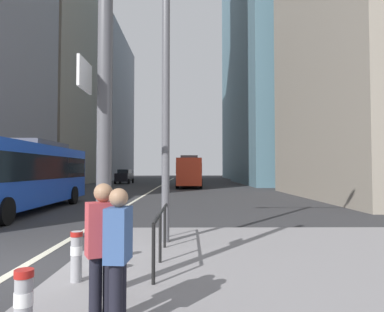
{
  "coord_description": "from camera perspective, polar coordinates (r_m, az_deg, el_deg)",
  "views": [
    {
      "loc": [
        3.36,
        -6.82,
        1.98
      ],
      "look_at": [
        3.68,
        25.11,
        3.21
      ],
      "focal_mm": 32.06,
      "sensor_mm": 36.0,
      "label": 1
    }
  ],
  "objects": [
    {
      "name": "bollard_right",
      "position": [
        6.12,
        -18.68,
        -15.12
      ],
      "size": [
        0.2,
        0.2,
        0.81
      ],
      "color": "#99999E",
      "rests_on": "median_island"
    },
    {
      "name": "city_bus_blue_oncoming",
      "position": [
        17.65,
        -26.48,
        -2.44
      ],
      "size": [
        2.82,
        11.65,
        3.4
      ],
      "color": "blue",
      "rests_on": "ground"
    },
    {
      "name": "car_receding_near",
      "position": [
        50.92,
        0.21,
        -3.32
      ],
      "size": [
        2.11,
        4.23,
        1.94
      ],
      "color": "#B2A899",
      "rests_on": "ground"
    },
    {
      "name": "lane_centre_line",
      "position": [
        37.02,
        -5.8,
        -5.25
      ],
      "size": [
        0.2,
        80.0,
        0.01
      ],
      "primitive_type": "cube",
      "color": "beige",
      "rests_on": "ground"
    },
    {
      "name": "ground_plane",
      "position": [
        27.1,
        -7.74,
        -6.37
      ],
      "size": [
        160.0,
        160.0,
        0.0
      ],
      "primitive_type": "plane",
      "color": "#303033"
    },
    {
      "name": "office_tower_left_far",
      "position": [
        74.15,
        -15.84,
        7.68
      ],
      "size": [
        12.43,
        23.3,
        29.2
      ],
      "primitive_type": "cube",
      "color": "gray",
      "rests_on": "ground"
    },
    {
      "name": "office_tower_right_far",
      "position": [
        76.37,
        10.06,
        14.34
      ],
      "size": [
        11.05,
        20.13,
        47.35
      ],
      "primitive_type": "cube",
      "color": "slate",
      "rests_on": "ground"
    },
    {
      "name": "bollard_back",
      "position": [
        7.12,
        -15.51,
        -13.43
      ],
      "size": [
        0.2,
        0.2,
        0.78
      ],
      "color": "#99999E",
      "rests_on": "median_island"
    },
    {
      "name": "office_tower_left_mid",
      "position": [
        52.9,
        -23.51,
        20.24
      ],
      "size": [
        11.45,
        17.52,
        44.03
      ],
      "primitive_type": "cube",
      "color": "gray",
      "rests_on": "ground"
    },
    {
      "name": "car_receding_far",
      "position": [
        65.67,
        0.02,
        -3.06
      ],
      "size": [
        2.09,
        4.39,
        1.94
      ],
      "color": "gold",
      "rests_on": "ground"
    },
    {
      "name": "car_oncoming_mid",
      "position": [
        48.16,
        -11.18,
        -3.34
      ],
      "size": [
        2.11,
        4.46,
        1.94
      ],
      "color": "black",
      "rests_on": "ground"
    },
    {
      "name": "pedestrian_railing",
      "position": [
        7.55,
        -4.91,
        -10.72
      ],
      "size": [
        0.06,
        3.9,
        0.98
      ],
      "color": "black",
      "rests_on": "median_island"
    },
    {
      "name": "street_lamp_post",
      "position": [
        9.33,
        -4.36,
        18.52
      ],
      "size": [
        5.5,
        0.32,
        8.0
      ],
      "color": "#56565B",
      "rests_on": "median_island"
    },
    {
      "name": "bollard_left",
      "position": [
        4.25,
        -26.24,
        -21.12
      ],
      "size": [
        0.2,
        0.2,
        0.79
      ],
      "color": "#99999E",
      "rests_on": "median_island"
    },
    {
      "name": "median_island",
      "position": [
        6.48,
        19.87,
        -19.18
      ],
      "size": [
        9.0,
        10.0,
        0.15
      ],
      "primitive_type": "cube",
      "color": "gray",
      "rests_on": "ground"
    },
    {
      "name": "city_bus_red_receding",
      "position": [
        38.27,
        -0.42,
        -2.42
      ],
      "size": [
        2.8,
        10.55,
        3.4
      ],
      "color": "red",
      "rests_on": "ground"
    },
    {
      "name": "pedestrian_walking",
      "position": [
        4.32,
        -14.62,
        -14.31
      ],
      "size": [
        0.45,
        0.39,
        1.67
      ],
      "color": "black",
      "rests_on": "median_island"
    },
    {
      "name": "pedestrian_waiting",
      "position": [
        4.11,
        -12.18,
        -15.39
      ],
      "size": [
        0.27,
        0.4,
        1.62
      ],
      "color": "black",
      "rests_on": "median_island"
    }
  ]
}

